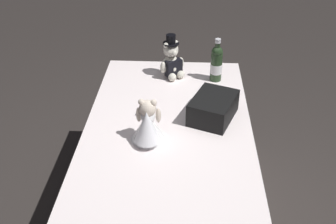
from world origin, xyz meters
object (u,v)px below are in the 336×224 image
object	(u,v)px
teddy_bear_bride	(148,125)
champagne_bottle	(216,63)
signing_pen	(143,110)
gift_case_black	(213,108)
teddy_bear_groom	(172,61)

from	to	relation	value
teddy_bear_bride	champagne_bottle	distance (m)	0.75
champagne_bottle	signing_pen	xyz separation A→B (m)	(-0.38, 0.42, -0.11)
signing_pen	gift_case_black	world-z (taller)	gift_case_black
teddy_bear_bride	gift_case_black	size ratio (longest dim) A/B	0.69
champagne_bottle	teddy_bear_bride	bearing A→B (deg)	151.07
champagne_bottle	teddy_bear_groom	bearing A→B (deg)	82.75
teddy_bear_groom	gift_case_black	size ratio (longest dim) A/B	0.83
signing_pen	gift_case_black	size ratio (longest dim) A/B	0.39
teddy_bear_groom	teddy_bear_bride	bearing A→B (deg)	172.94
teddy_bear_groom	gift_case_black	world-z (taller)	teddy_bear_groom
teddy_bear_bride	signing_pen	xyz separation A→B (m)	(0.28, 0.05, -0.09)
teddy_bear_groom	signing_pen	bearing A→B (deg)	161.40
teddy_bear_groom	signing_pen	distance (m)	0.45
teddy_bear_groom	champagne_bottle	xyz separation A→B (m)	(-0.04, -0.28, 0.01)
teddy_bear_groom	gift_case_black	distance (m)	0.53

